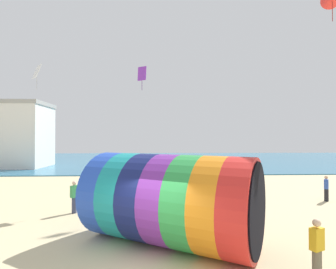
{
  "coord_description": "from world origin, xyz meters",
  "views": [
    {
      "loc": [
        0.4,
        -7.24,
        3.8
      ],
      "look_at": [
        0.84,
        4.2,
        3.98
      ],
      "focal_mm": 28.0,
      "sensor_mm": 36.0,
      "label": 1
    }
  ],
  "objects": [
    {
      "name": "giant_inflatable_tube",
      "position": [
        0.86,
        2.19,
        1.61
      ],
      "size": [
        6.82,
        5.8,
        3.22
      ],
      "color": "blue",
      "rests_on": "ground"
    },
    {
      "name": "kite_handler",
      "position": [
        4.67,
        -0.33,
        0.83
      ],
      "size": [
        0.42,
        0.35,
        1.64
      ],
      "color": "#726651",
      "rests_on": "ground"
    },
    {
      "name": "kite_white_diamond",
      "position": [
        -9.61,
        14.71,
        9.35
      ],
      "size": [
        0.96,
        0.95,
        2.1
      ],
      "color": "white"
    },
    {
      "name": "bystander_mid_beach",
      "position": [
        -3.87,
        6.32,
        0.83
      ],
      "size": [
        0.4,
        0.42,
        1.63
      ],
      "color": "#383D56",
      "rests_on": "ground"
    },
    {
      "name": "bystander_near_water",
      "position": [
        10.62,
        8.3,
        0.77
      ],
      "size": [
        0.4,
        0.42,
        1.54
      ],
      "color": "black",
      "rests_on": "ground"
    },
    {
      "name": "kite_purple_diamond",
      "position": [
        -0.62,
        9.4,
        7.91
      ],
      "size": [
        0.58,
        0.39,
        1.51
      ],
      "color": "purple"
    },
    {
      "name": "sea",
      "position": [
        0.0,
        39.49,
        0.05
      ],
      "size": [
        120.0,
        40.0,
        0.1
      ],
      "primitive_type": "cube",
      "color": "teal",
      "rests_on": "ground"
    }
  ]
}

